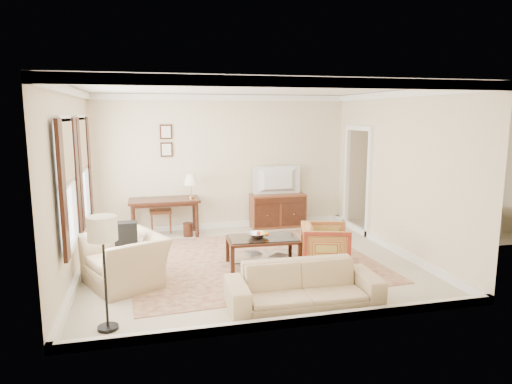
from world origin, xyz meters
name	(u,v)px	position (x,y,z in m)	size (l,w,h in m)	color
room_shell	(248,115)	(0.00, 0.00, 2.47)	(5.51, 5.01, 2.91)	beige
annex_bedroom	(439,214)	(4.49, 1.15, 0.34)	(3.00, 2.70, 2.90)	beige
window_front	(67,184)	(-2.70, -0.70, 1.55)	(0.12, 1.56, 1.80)	#CCB284
window_rear	(82,170)	(-2.70, 0.90, 1.55)	(0.12, 1.56, 1.80)	#CCB284
doorway	(357,181)	(2.71, 1.50, 1.08)	(0.10, 1.12, 2.25)	white
rug	(251,261)	(0.05, 0.03, 0.01)	(4.04, 3.46, 0.01)	maroon
writing_desk	(164,204)	(-1.30, 2.05, 0.66)	(1.42, 0.71, 0.77)	#401D12
desk_chair	(160,208)	(-1.38, 2.40, 0.53)	(0.45, 0.45, 1.05)	brown
desk_lamp	(191,186)	(-0.75, 2.05, 1.02)	(0.32, 0.32, 0.50)	silver
framed_prints	(166,140)	(-1.20, 2.47, 1.94)	(0.25, 0.04, 0.68)	#401D12
sideboard	(278,210)	(1.17, 2.24, 0.37)	(1.20, 0.46, 0.74)	brown
tv	(278,171)	(1.17, 2.22, 1.25)	(1.01, 0.58, 0.13)	black
coffee_table	(263,244)	(0.18, -0.26, 0.38)	(1.19, 0.73, 0.49)	#401D12
fruit_bowl	(257,234)	(0.08, -0.23, 0.54)	(0.42, 0.42, 0.10)	silver
book_a	(247,253)	(-0.05, -0.13, 0.19)	(0.28, 0.04, 0.38)	brown
book_b	(273,255)	(0.34, -0.29, 0.19)	(0.28, 0.03, 0.38)	brown
striped_armchair	(325,243)	(1.18, -0.51, 0.39)	(0.75, 0.71, 0.78)	maroon
club_armchair	(125,252)	(-1.99, -0.58, 0.50)	(1.14, 0.74, 0.99)	tan
backpack	(126,233)	(-1.97, -0.48, 0.75)	(0.32, 0.22, 0.40)	black
sofa	(304,279)	(0.28, -1.98, 0.39)	(1.98, 0.58, 0.77)	tan
floor_lamp	(103,237)	(-2.15, -2.02, 1.12)	(0.33, 0.33, 1.36)	black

